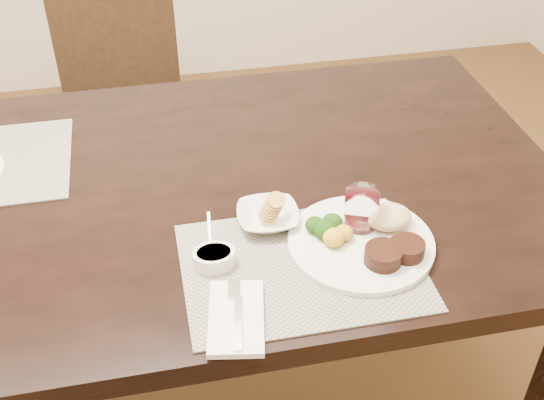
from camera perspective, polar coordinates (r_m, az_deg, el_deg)
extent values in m
cube|color=black|center=(1.55, -12.39, -0.29)|extent=(2.00, 1.00, 0.05)
cube|color=black|center=(2.27, 12.26, 1.58)|extent=(0.08, 0.08, 0.70)
cube|color=black|center=(2.42, -12.13, 6.37)|extent=(0.42, 0.42, 0.04)
cube|color=black|center=(2.41, -15.52, -0.94)|extent=(0.04, 0.04, 0.41)
cube|color=black|center=(2.40, -7.02, 0.13)|extent=(0.04, 0.04, 0.41)
cube|color=black|center=(2.71, -15.44, 3.74)|extent=(0.04, 0.04, 0.41)
cube|color=black|center=(2.69, -7.84, 4.71)|extent=(0.04, 0.04, 0.41)
cube|color=black|center=(2.48, -13.04, 13.43)|extent=(0.42, 0.04, 0.45)
cube|color=gray|center=(1.32, 2.50, -5.56)|extent=(0.46, 0.34, 0.00)
cylinder|color=silver|center=(1.37, 7.44, -3.55)|extent=(0.29, 0.29, 0.01)
cylinder|color=black|center=(1.32, 9.28, -4.61)|extent=(0.07, 0.07, 0.03)
cylinder|color=black|center=(1.34, 11.23, -4.01)|extent=(0.07, 0.07, 0.03)
ellipsoid|color=tan|center=(1.40, 9.71, -1.39)|extent=(0.10, 0.08, 0.04)
ellipsoid|color=#1B460D|center=(1.36, 4.47, -2.45)|extent=(0.05, 0.05, 0.04)
ellipsoid|color=gold|center=(1.34, 5.19, -3.13)|extent=(0.04, 0.04, 0.04)
cube|color=silver|center=(1.22, -3.01, -9.80)|extent=(0.13, 0.19, 0.01)
cube|color=white|center=(1.20, -2.86, -10.23)|extent=(0.04, 0.12, 0.01)
cube|color=white|center=(1.26, -3.20, -7.48)|extent=(0.03, 0.05, 0.00)
cube|color=white|center=(1.43, 9.54, -2.08)|extent=(0.02, 0.13, 0.00)
cube|color=black|center=(1.35, 11.03, -4.75)|extent=(0.02, 0.09, 0.01)
imported|color=silver|center=(1.41, -0.36, -1.43)|extent=(0.13, 0.13, 0.03)
cylinder|color=#B58239|center=(1.40, -0.36, -0.75)|extent=(0.04, 0.05, 0.04)
cylinder|color=silver|center=(1.32, -4.87, -4.87)|extent=(0.08, 0.08, 0.03)
cylinder|color=#0C370F|center=(1.31, -4.90, -4.53)|extent=(0.07, 0.07, 0.01)
cube|color=white|center=(1.34, -5.27, -2.34)|extent=(0.01, 0.05, 0.04)
cylinder|color=white|center=(1.38, 7.46, -0.92)|extent=(0.07, 0.07, 0.10)
cylinder|color=#37050A|center=(1.41, 7.34, -2.07)|extent=(0.06, 0.06, 0.02)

